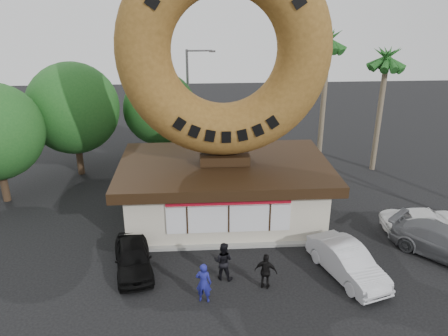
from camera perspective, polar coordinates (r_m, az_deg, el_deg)
name	(u,v)px	position (r m, az deg, el deg)	size (l,w,h in m)	color
ground	(234,283)	(19.56, 1.27, -14.79)	(90.00, 90.00, 0.00)	black
donut_shop	(224,189)	(23.81, 0.06, -2.71)	(11.20, 7.20, 3.80)	beige
giant_donut	(225,51)	(21.82, 0.07, 15.02)	(10.53, 10.53, 2.69)	brown
tree_west	(73,108)	(30.55, -19.10, 7.38)	(6.00, 6.00, 7.65)	#473321
tree_mid	(160,109)	(31.66, -8.35, 7.68)	(5.20, 5.20, 6.63)	#473321
palm_near	(328,45)	(31.11, 13.46, 15.31)	(2.60, 2.60, 9.75)	#726651
palm_far	(386,62)	(31.03, 20.45, 12.80)	(2.60, 2.60, 8.75)	#726651
street_lamp	(190,99)	(32.43, -4.45, 9.02)	(2.11, 0.20, 8.00)	#59595E
person_left	(204,283)	(18.12, -2.68, -14.74)	(0.64, 0.42, 1.76)	navy
person_center	(223,261)	(19.34, -0.11, -12.05)	(0.86, 0.67, 1.77)	black
person_right	(266,271)	(18.91, 5.50, -13.30)	(0.96, 0.40, 1.64)	black
car_black	(133,257)	(20.39, -11.80, -11.35)	(1.58, 3.92, 1.33)	black
car_silver	(347,262)	(20.32, 15.79, -11.69)	(1.53, 4.39, 1.45)	silver
car_grey	(445,243)	(23.33, 26.93, -8.73)	(2.04, 5.02, 1.46)	slate
car_white	(428,223)	(25.07, 25.05, -6.49)	(2.12, 4.60, 1.28)	silver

